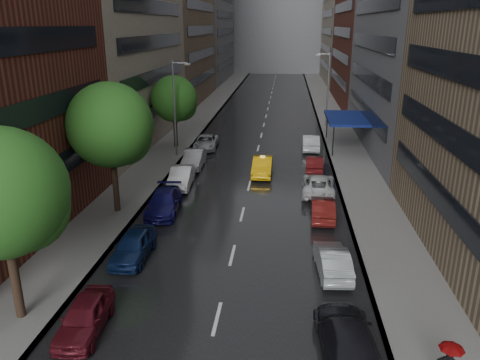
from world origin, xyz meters
name	(u,v)px	position (x,y,z in m)	size (l,w,h in m)	color
road	(265,119)	(0.00, 50.00, 0.01)	(14.00, 140.00, 0.01)	black
sidewalk_left	(201,117)	(-9.00, 50.00, 0.07)	(4.00, 140.00, 0.15)	gray
sidewalk_right	(332,120)	(9.00, 50.00, 0.07)	(4.00, 140.00, 0.15)	gray
buildings_right	(379,3)	(15.00, 56.70, 15.03)	(8.05, 109.10, 36.00)	#937A5B
building_far	(278,9)	(0.00, 118.00, 16.00)	(40.00, 14.00, 32.00)	slate
tree_near	(0,193)	(-8.60, 3.17, 5.91)	(5.42, 5.42, 8.63)	#382619
tree_mid	(110,125)	(-8.60, 15.51, 6.11)	(5.60, 5.60, 8.93)	#382619
tree_far	(174,99)	(-8.60, 33.31, 5.13)	(4.70, 4.70, 7.50)	#382619
taxi	(262,166)	(0.90, 24.93, 0.77)	(1.63, 4.69, 1.54)	#ECAD0C
parked_cars_left	(175,186)	(-5.40, 19.19, 0.74)	(2.46, 35.32, 1.57)	#56111B
parked_cars_right	(321,200)	(5.40, 17.29, 0.74)	(2.67, 36.92, 1.60)	black
street_lamp_left	(175,107)	(-7.72, 30.00, 4.89)	(1.74, 0.22, 9.00)	gray
street_lamp_right	(327,88)	(7.72, 45.00, 4.89)	(1.74, 0.22, 9.00)	gray
awning	(346,118)	(8.98, 35.00, 3.13)	(4.00, 8.00, 3.12)	navy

